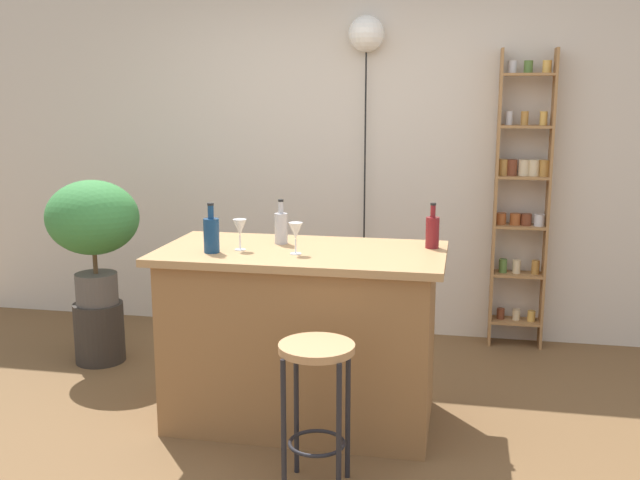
{
  "coord_description": "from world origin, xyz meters",
  "views": [
    {
      "loc": [
        0.84,
        -3.39,
        1.77
      ],
      "look_at": [
        0.05,
        0.55,
        0.96
      ],
      "focal_mm": 41.13,
      "sensor_mm": 36.0,
      "label": 1
    }
  ],
  "objects_px": {
    "bar_stool": "(317,382)",
    "bottle_vinegar": "(281,227)",
    "plant_stool": "(99,332)",
    "bottle_soda_blue": "(211,234)",
    "wine_glass_center": "(296,232)",
    "spice_shelf": "(522,198)",
    "wine_glass_left": "(240,228)",
    "pendant_globe_light": "(366,37)",
    "potted_plant": "(93,224)",
    "bottle_spirits_clear": "(432,231)"
  },
  "relations": [
    {
      "from": "bar_stool",
      "to": "bottle_vinegar",
      "type": "xyz_separation_m",
      "value": [
        -0.37,
        0.83,
        0.54
      ]
    },
    {
      "from": "plant_stool",
      "to": "bottle_soda_blue",
      "type": "xyz_separation_m",
      "value": [
        1.08,
        -0.76,
        0.85
      ]
    },
    {
      "from": "wine_glass_center",
      "to": "spice_shelf",
      "type": "bearing_deg",
      "value": 52.6
    },
    {
      "from": "wine_glass_left",
      "to": "pendant_globe_light",
      "type": "distance_m",
      "value": 1.99
    },
    {
      "from": "bottle_soda_blue",
      "to": "wine_glass_center",
      "type": "distance_m",
      "value": 0.44
    },
    {
      "from": "wine_glass_center",
      "to": "potted_plant",
      "type": "bearing_deg",
      "value": 154.78
    },
    {
      "from": "potted_plant",
      "to": "pendant_globe_light",
      "type": "relative_size",
      "value": 0.36
    },
    {
      "from": "bottle_spirits_clear",
      "to": "plant_stool",
      "type": "bearing_deg",
      "value": 169.01
    },
    {
      "from": "bottle_spirits_clear",
      "to": "spice_shelf",
      "type": "bearing_deg",
      "value": 67.42
    },
    {
      "from": "bar_stool",
      "to": "plant_stool",
      "type": "distance_m",
      "value": 2.2
    },
    {
      "from": "bar_stool",
      "to": "pendant_globe_light",
      "type": "xyz_separation_m",
      "value": [
        -0.1,
        2.24,
        1.64
      ]
    },
    {
      "from": "wine_glass_left",
      "to": "plant_stool",
      "type": "bearing_deg",
      "value": 150.8
    },
    {
      "from": "wine_glass_left",
      "to": "spice_shelf",
      "type": "bearing_deg",
      "value": 45.53
    },
    {
      "from": "potted_plant",
      "to": "pendant_globe_light",
      "type": "xyz_separation_m",
      "value": [
        1.65,
        0.94,
        1.22
      ]
    },
    {
      "from": "bottle_spirits_clear",
      "to": "bottle_vinegar",
      "type": "bearing_deg",
      "value": -176.87
    },
    {
      "from": "potted_plant",
      "to": "bottle_spirits_clear",
      "type": "relative_size",
      "value": 3.38
    },
    {
      "from": "bar_stool",
      "to": "bottle_soda_blue",
      "type": "distance_m",
      "value": 1.01
    },
    {
      "from": "bar_stool",
      "to": "bottle_spirits_clear",
      "type": "bearing_deg",
      "value": 62.78
    },
    {
      "from": "bar_stool",
      "to": "plant_stool",
      "type": "height_order",
      "value": "bar_stool"
    },
    {
      "from": "wine_glass_center",
      "to": "pendant_globe_light",
      "type": "relative_size",
      "value": 0.07
    },
    {
      "from": "spice_shelf",
      "to": "bottle_soda_blue",
      "type": "distance_m",
      "value": 2.34
    },
    {
      "from": "plant_stool",
      "to": "potted_plant",
      "type": "xyz_separation_m",
      "value": [
        0.0,
        0.0,
        0.74
      ]
    },
    {
      "from": "potted_plant",
      "to": "bottle_spirits_clear",
      "type": "bearing_deg",
      "value": -10.99
    },
    {
      "from": "plant_stool",
      "to": "wine_glass_left",
      "type": "bearing_deg",
      "value": -29.2
    },
    {
      "from": "spice_shelf",
      "to": "wine_glass_left",
      "type": "height_order",
      "value": "spice_shelf"
    },
    {
      "from": "wine_glass_center",
      "to": "bottle_vinegar",
      "type": "bearing_deg",
      "value": 119.62
    },
    {
      "from": "bar_stool",
      "to": "wine_glass_left",
      "type": "height_order",
      "value": "wine_glass_left"
    },
    {
      "from": "bar_stool",
      "to": "bottle_spirits_clear",
      "type": "distance_m",
      "value": 1.12
    },
    {
      "from": "wine_glass_center",
      "to": "plant_stool",
      "type": "bearing_deg",
      "value": 154.78
    },
    {
      "from": "bar_stool",
      "to": "bottle_vinegar",
      "type": "distance_m",
      "value": 1.05
    },
    {
      "from": "plant_stool",
      "to": "bottle_vinegar",
      "type": "distance_m",
      "value": 1.69
    },
    {
      "from": "bottle_vinegar",
      "to": "wine_glass_left",
      "type": "bearing_deg",
      "value": -129.98
    },
    {
      "from": "pendant_globe_light",
      "to": "bottle_soda_blue",
      "type": "bearing_deg",
      "value": -108.33
    },
    {
      "from": "bar_stool",
      "to": "bottle_soda_blue",
      "type": "xyz_separation_m",
      "value": [
        -0.66,
        0.54,
        0.54
      ]
    },
    {
      "from": "bottle_vinegar",
      "to": "wine_glass_left",
      "type": "height_order",
      "value": "bottle_vinegar"
    },
    {
      "from": "spice_shelf",
      "to": "wine_glass_left",
      "type": "relative_size",
      "value": 12.57
    },
    {
      "from": "spice_shelf",
      "to": "pendant_globe_light",
      "type": "xyz_separation_m",
      "value": [
        -1.1,
        0.05,
        1.1
      ]
    },
    {
      "from": "bottle_spirits_clear",
      "to": "bottle_vinegar",
      "type": "height_order",
      "value": "bottle_vinegar"
    },
    {
      "from": "spice_shelf",
      "to": "wine_glass_left",
      "type": "bearing_deg",
      "value": -134.47
    },
    {
      "from": "spice_shelf",
      "to": "wine_glass_center",
      "type": "distance_m",
      "value": 2.02
    },
    {
      "from": "wine_glass_left",
      "to": "wine_glass_center",
      "type": "relative_size",
      "value": 1.0
    },
    {
      "from": "plant_stool",
      "to": "wine_glass_center",
      "type": "distance_m",
      "value": 1.89
    },
    {
      "from": "bar_stool",
      "to": "potted_plant",
      "type": "height_order",
      "value": "potted_plant"
    },
    {
      "from": "wine_glass_left",
      "to": "pendant_globe_light",
      "type": "xyz_separation_m",
      "value": [
        0.44,
        1.61,
        1.08
      ]
    },
    {
      "from": "bar_stool",
      "to": "spice_shelf",
      "type": "relative_size",
      "value": 0.33
    },
    {
      "from": "plant_stool",
      "to": "bottle_soda_blue",
      "type": "bearing_deg",
      "value": -35.17
    },
    {
      "from": "bottle_spirits_clear",
      "to": "wine_glass_left",
      "type": "relative_size",
      "value": 1.48
    },
    {
      "from": "bottle_spirits_clear",
      "to": "pendant_globe_light",
      "type": "distance_m",
      "value": 1.84
    },
    {
      "from": "spice_shelf",
      "to": "plant_stool",
      "type": "distance_m",
      "value": 3.01
    },
    {
      "from": "spice_shelf",
      "to": "bottle_spirits_clear",
      "type": "distance_m",
      "value": 1.43
    }
  ]
}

